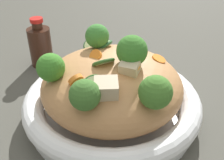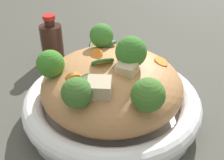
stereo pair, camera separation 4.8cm
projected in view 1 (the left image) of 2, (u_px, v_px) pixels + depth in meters
ground_plane at (112, 115)px, 0.53m from camera, size 3.00×3.00×0.00m
serving_bowl at (112, 103)px, 0.51m from camera, size 0.33×0.33×0.06m
noodle_heap at (112, 85)px, 0.49m from camera, size 0.26×0.26×0.11m
broccoli_florets at (109, 66)px, 0.43m from camera, size 0.23×0.22×0.09m
carrot_coins at (119, 64)px, 0.46m from camera, size 0.13×0.15×0.04m
zucchini_slices at (98, 61)px, 0.47m from camera, size 0.11×0.19×0.05m
chicken_chunks at (116, 81)px, 0.41m from camera, size 0.06×0.10×0.04m
soy_sauce_bottle at (40, 46)px, 0.67m from camera, size 0.06×0.06×0.12m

